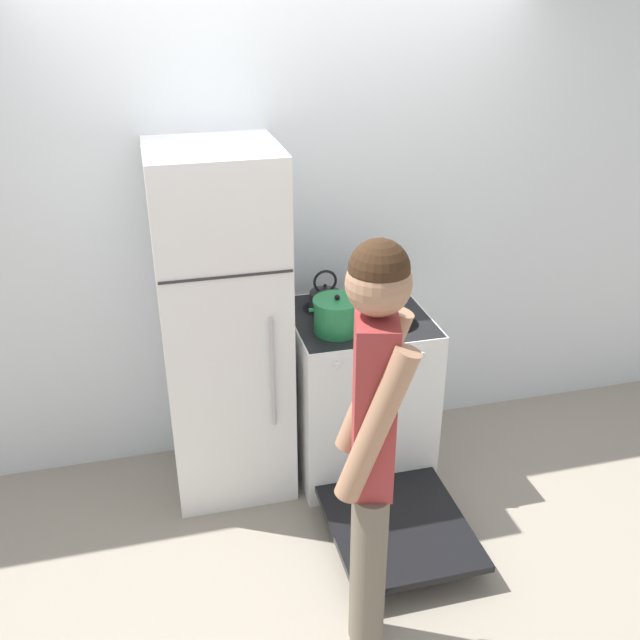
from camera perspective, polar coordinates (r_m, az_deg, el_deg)
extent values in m
plane|color=gray|center=(4.40, -2.24, -8.98)|extent=(14.00, 14.00, 0.00)
cube|color=silver|center=(3.84, -2.66, 7.01)|extent=(10.00, 0.06, 2.55)
cube|color=white|center=(3.62, -7.73, -0.64)|extent=(0.61, 0.60, 1.83)
cube|color=#2D2D2D|center=(3.18, -7.46, 3.43)|extent=(0.60, 0.01, 0.01)
cylinder|color=#B2B5BA|center=(3.42, -3.79, -4.27)|extent=(0.02, 0.02, 0.59)
cube|color=white|center=(3.94, 3.01, -5.69)|extent=(0.71, 0.68, 0.92)
cube|color=black|center=(3.72, 3.17, 0.17)|extent=(0.70, 0.67, 0.02)
cube|color=black|center=(3.69, 4.44, -8.32)|extent=(0.61, 0.05, 0.70)
cylinder|color=black|center=(3.56, 1.35, -0.95)|extent=(0.22, 0.22, 0.01)
cylinder|color=black|center=(3.65, 6.21, -0.37)|extent=(0.22, 0.22, 0.01)
cylinder|color=black|center=(3.79, 0.25, 0.88)|extent=(0.22, 0.22, 0.01)
cylinder|color=black|center=(3.88, 4.84, 1.38)|extent=(0.22, 0.22, 0.01)
cylinder|color=silver|center=(3.39, 1.45, -3.68)|extent=(0.04, 0.02, 0.04)
cylinder|color=silver|center=(3.43, 3.74, -3.38)|extent=(0.04, 0.02, 0.04)
cylinder|color=silver|center=(3.47, 5.99, -3.08)|extent=(0.04, 0.02, 0.04)
cylinder|color=silver|center=(3.52, 8.17, -2.78)|extent=(0.04, 0.02, 0.04)
cube|color=black|center=(3.61, 6.30, -16.09)|extent=(0.65, 0.74, 0.04)
cube|color=#99999E|center=(3.89, 3.36, -6.89)|extent=(0.57, 0.38, 0.01)
cylinder|color=#237A42|center=(3.52, 1.36, 0.23)|extent=(0.23, 0.23, 0.16)
cylinder|color=#237A42|center=(3.48, 1.38, 1.51)|extent=(0.24, 0.24, 0.02)
sphere|color=black|center=(3.47, 1.38, 1.83)|extent=(0.03, 0.03, 0.03)
cylinder|color=#237A42|center=(3.47, -0.65, 0.81)|extent=(0.03, 0.02, 0.02)
cylinder|color=#237A42|center=(3.53, 3.36, 1.25)|extent=(0.03, 0.02, 0.02)
cylinder|color=black|center=(3.77, 0.41, 1.60)|extent=(0.16, 0.16, 0.10)
cone|color=black|center=(3.75, 0.41, 2.44)|extent=(0.16, 0.16, 0.02)
sphere|color=black|center=(3.74, 0.41, 2.75)|extent=(0.02, 0.02, 0.02)
cone|color=black|center=(3.79, 1.55, 1.86)|extent=(0.09, 0.03, 0.08)
torus|color=black|center=(3.73, 0.41, 3.11)|extent=(0.13, 0.01, 0.13)
cylinder|color=silver|center=(3.86, 5.09, 2.29)|extent=(0.08, 0.08, 0.12)
cylinder|color=#9E7547|center=(3.82, 4.95, 3.28)|extent=(0.02, 0.04, 0.23)
cylinder|color=#232326|center=(3.83, 5.13, 3.23)|extent=(0.02, 0.06, 0.21)
cylinder|color=#B2B5BA|center=(3.84, 5.06, 3.04)|extent=(0.02, 0.04, 0.18)
cylinder|color=#4C4C51|center=(3.84, 5.27, 3.41)|extent=(0.03, 0.02, 0.23)
cylinder|color=#C63D33|center=(3.83, 4.98, 3.33)|extent=(0.03, 0.03, 0.23)
cylinder|color=#6B6051|center=(2.88, 3.87, -20.67)|extent=(0.13, 0.13, 0.88)
cylinder|color=#6B6051|center=(3.00, 3.72, -18.23)|extent=(0.13, 0.13, 0.88)
cube|color=#9E3333|center=(2.44, 4.33, -6.66)|extent=(0.20, 0.28, 0.66)
cylinder|color=#A87A5B|center=(2.33, 4.50, -8.49)|extent=(0.28, 0.16, 0.59)
cylinder|color=#A87A5B|center=(2.56, 4.17, -4.99)|extent=(0.28, 0.16, 0.59)
sphere|color=#A87A5B|center=(2.23, 4.71, 2.93)|extent=(0.21, 0.21, 0.21)
sphere|color=#382314|center=(2.22, 4.75, 4.07)|extent=(0.20, 0.20, 0.20)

